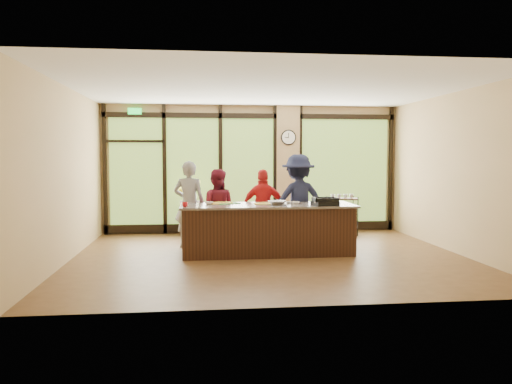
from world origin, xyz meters
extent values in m
plane|color=#4D331B|center=(0.00, 0.00, 0.00)|extent=(7.00, 7.00, 0.00)
plane|color=silver|center=(0.00, 0.00, 3.00)|extent=(7.00, 7.00, 0.00)
plane|color=tan|center=(0.00, 3.00, 1.50)|extent=(7.00, 0.00, 7.00)
plane|color=tan|center=(-3.50, 0.00, 1.50)|extent=(0.00, 6.00, 6.00)
plane|color=tan|center=(3.50, 0.00, 1.50)|extent=(0.00, 6.00, 6.00)
cube|color=tan|center=(0.85, 2.94, 1.50)|extent=(0.55, 0.12, 3.00)
cube|color=black|center=(0.00, 2.95, 2.75)|extent=(6.90, 0.08, 0.12)
cube|color=black|center=(0.00, 2.95, 0.12)|extent=(6.90, 0.08, 0.20)
cube|color=#19D83F|center=(-2.70, 2.90, 2.83)|extent=(0.30, 0.04, 0.14)
cube|color=#406C25|center=(-2.70, 2.97, 1.45)|extent=(1.20, 0.02, 2.50)
cube|color=#406C25|center=(-1.40, 2.97, 1.45)|extent=(1.20, 0.02, 2.50)
cube|color=#406C25|center=(-0.10, 2.97, 1.45)|extent=(1.20, 0.02, 2.50)
cube|color=#406C25|center=(2.25, 2.97, 1.45)|extent=(2.10, 0.02, 2.50)
cube|color=black|center=(-3.40, 2.95, 1.50)|extent=(0.08, 0.08, 3.00)
cube|color=black|center=(-2.05, 2.95, 1.50)|extent=(0.08, 0.08, 3.00)
cube|color=black|center=(-0.75, 2.95, 1.50)|extent=(0.08, 0.08, 3.00)
cube|color=black|center=(0.55, 2.95, 1.50)|extent=(0.08, 0.08, 3.00)
cube|color=black|center=(1.15, 2.95, 1.50)|extent=(0.08, 0.08, 3.00)
cube|color=black|center=(3.40, 2.95, 1.50)|extent=(0.08, 0.08, 3.00)
cube|color=black|center=(0.00, 0.30, 0.44)|extent=(3.10, 1.00, 0.88)
cube|color=#70645C|center=(0.00, 0.30, 0.90)|extent=(3.20, 1.10, 0.04)
cylinder|color=black|center=(0.85, 2.87, 2.25)|extent=(0.36, 0.04, 0.36)
cylinder|color=white|center=(0.85, 2.85, 2.25)|extent=(0.31, 0.01, 0.31)
cube|color=black|center=(0.85, 2.85, 2.30)|extent=(0.01, 0.00, 0.11)
cube|color=black|center=(0.80, 2.85, 2.25)|extent=(0.09, 0.00, 0.01)
imported|color=gray|center=(-1.45, 1.10, 0.86)|extent=(0.70, 0.54, 1.72)
imported|color=maroon|center=(-0.91, 1.03, 0.78)|extent=(0.85, 0.72, 1.56)
imported|color=red|center=(0.04, 1.13, 0.77)|extent=(0.93, 0.45, 1.55)
imported|color=#171A33|center=(0.72, 0.98, 0.92)|extent=(1.28, 0.85, 1.84)
cube|color=black|center=(1.01, -0.01, 0.96)|extent=(0.49, 0.42, 0.08)
imported|color=silver|center=(0.16, 0.19, 0.96)|extent=(0.39, 0.39, 0.08)
cube|color=#338D36|center=(-0.72, 0.57, 0.93)|extent=(0.49, 0.43, 0.01)
cube|color=gold|center=(-0.84, 0.61, 0.93)|extent=(0.48, 0.39, 0.01)
cube|color=gold|center=(-0.05, 0.43, 0.93)|extent=(0.36, 0.28, 0.01)
imported|color=white|center=(-1.07, 0.43, 0.94)|extent=(0.19, 0.19, 0.05)
imported|color=white|center=(0.54, 0.31, 0.94)|extent=(0.18, 0.18, 0.04)
imported|color=white|center=(0.43, 0.49, 0.94)|extent=(0.16, 0.16, 0.03)
imported|color=red|center=(-1.50, 0.00, 0.96)|extent=(0.11, 0.11, 0.08)
cube|color=black|center=(-1.45, 2.55, 0.40)|extent=(0.51, 0.51, 0.79)
imported|color=#9A7E54|center=(-1.45, 2.55, 0.94)|extent=(0.33, 0.33, 0.29)
cube|color=black|center=(1.98, 2.23, 0.18)|extent=(0.78, 0.60, 0.03)
cube|color=black|center=(1.98, 2.23, 0.84)|extent=(0.78, 0.60, 0.03)
cylinder|color=black|center=(1.67, 2.06, 0.45)|extent=(0.02, 0.02, 0.89)
cylinder|color=black|center=(2.30, 2.06, 0.45)|extent=(0.02, 0.02, 0.89)
cylinder|color=black|center=(1.67, 2.41, 0.45)|extent=(0.02, 0.02, 0.89)
cylinder|color=black|center=(2.30, 2.41, 0.45)|extent=(0.02, 0.02, 0.89)
imported|color=silver|center=(1.77, 2.23, 0.90)|extent=(0.13, 0.13, 0.09)
imported|color=silver|center=(1.91, 2.23, 0.90)|extent=(0.13, 0.13, 0.09)
imported|color=silver|center=(2.06, 2.23, 0.90)|extent=(0.13, 0.13, 0.09)
imported|color=silver|center=(2.20, 2.23, 0.90)|extent=(0.13, 0.13, 0.09)
camera|label=1|loc=(-1.24, -8.79, 1.81)|focal=35.00mm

